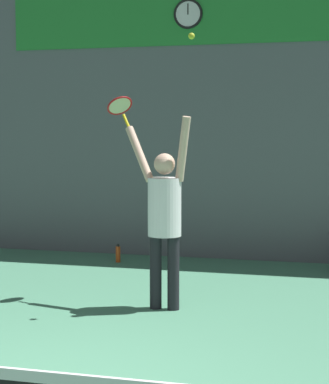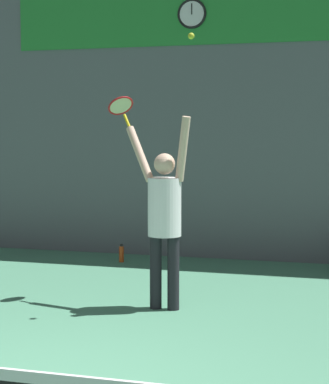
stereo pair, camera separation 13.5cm
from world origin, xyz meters
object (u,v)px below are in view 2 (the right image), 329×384
object	(u,v)px
tennis_ball	(191,36)
water_bottle	(121,254)
tennis_player	(164,212)
scoreboard_clock	(192,14)
tennis_racket	(121,107)

from	to	relation	value
tennis_ball	water_bottle	bearing A→B (deg)	123.06
tennis_player	water_bottle	bearing A→B (deg)	118.94
scoreboard_clock	water_bottle	size ratio (longest dim) A/B	1.64
tennis_player	water_bottle	distance (m)	2.96
tennis_player	water_bottle	xyz separation A→B (m)	(-1.36, 2.45, -0.95)
scoreboard_clock	tennis_ball	world-z (taller)	scoreboard_clock
scoreboard_clock	water_bottle	world-z (taller)	scoreboard_clock
tennis_ball	tennis_player	bearing A→B (deg)	158.21
tennis_player	tennis_ball	size ratio (longest dim) A/B	31.15
tennis_ball	scoreboard_clock	bearing A→B (deg)	103.47
tennis_player	tennis_ball	bearing A→B (deg)	-21.79
scoreboard_clock	tennis_ball	bearing A→B (deg)	-76.53
scoreboard_clock	tennis_racket	size ratio (longest dim) A/B	1.15
tennis_ball	water_bottle	world-z (taller)	tennis_ball
tennis_player	tennis_racket	world-z (taller)	tennis_racket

